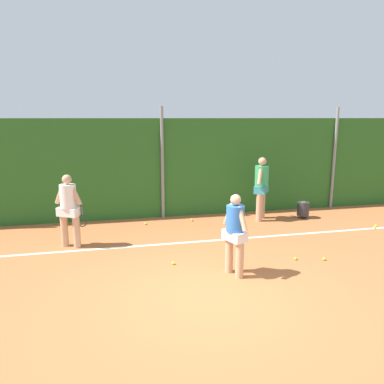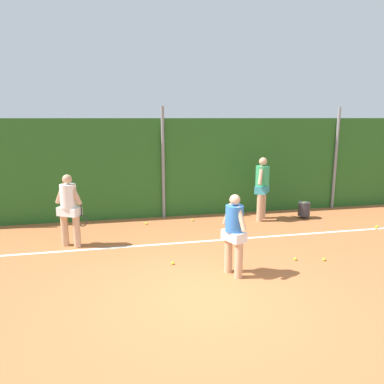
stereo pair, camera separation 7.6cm
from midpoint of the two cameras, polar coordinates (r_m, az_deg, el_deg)
ground_plane at (r=7.97m, az=-1.02°, el=-10.87°), size 31.07×31.07×0.00m
hedge_fence_backdrop at (r=11.24m, az=-4.97°, el=3.73°), size 20.20×0.25×3.03m
fence_post_center at (r=11.04m, az=-4.87°, el=4.51°), size 0.10×0.10×3.38m
fence_post_right at (r=13.15m, az=21.26°, el=4.90°), size 0.10×0.10×3.38m
court_baseline_paint at (r=9.06m, az=-2.55°, el=-8.02°), size 14.76×0.10×0.01m
player_foreground_near at (r=7.09m, az=6.44°, el=-6.00°), size 0.43×0.64×1.62m
player_midcourt at (r=9.05m, az=-19.00°, el=-2.23°), size 0.74×0.52×1.75m
player_backcourt_far at (r=11.05m, az=10.65°, el=1.08°), size 0.59×0.67×1.90m
ball_hopper at (r=11.70m, az=16.86°, el=-2.53°), size 0.36×0.36×0.51m
tennis_ball_0 at (r=8.51m, az=19.76°, el=-9.85°), size 0.07×0.07×0.07m
tennis_ball_1 at (r=7.82m, az=-3.25°, el=-11.08°), size 0.07×0.07×0.07m
tennis_ball_2 at (r=10.64m, az=-7.51°, el=-4.95°), size 0.07×0.07×0.07m
tennis_ball_4 at (r=11.39m, az=26.58°, el=-5.00°), size 0.07×0.07×0.07m
tennis_ball_5 at (r=8.34m, az=15.67°, el=-10.02°), size 0.07×0.07×0.07m
tennis_ball_6 at (r=10.91m, az=-0.22°, el=-4.43°), size 0.07×0.07×0.07m
tennis_ball_7 at (r=11.58m, az=26.73°, el=-4.76°), size 0.07×0.07×0.07m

